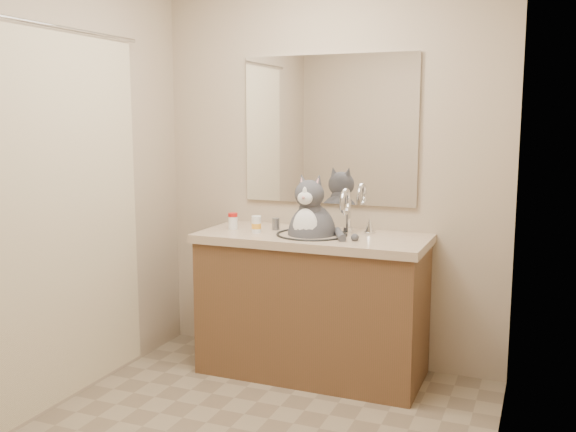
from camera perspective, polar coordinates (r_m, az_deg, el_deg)
The scene contains 8 objects.
room at distance 2.82m, azimuth -4.44°, elevation 2.11°, with size 2.22×2.52×2.42m.
vanity at distance 3.84m, azimuth 2.20°, elevation -7.60°, with size 1.34×0.59×1.12m.
mirror at distance 3.95m, azimuth 3.63°, elevation 7.64°, with size 1.10×0.02×0.90m, color white.
shower_curtain at distance 3.51m, azimuth -19.15°, elevation 0.18°, with size 0.02×1.30×1.93m.
cat at distance 3.74m, azimuth 2.10°, elevation -1.32°, with size 0.40×0.33×0.56m.
pill_bottle_redcap at distance 3.93m, azimuth -4.92°, elevation -0.43°, with size 0.08×0.08×0.10m.
pill_bottle_orange at distance 3.80m, azimuth -2.83°, elevation -0.77°, with size 0.06×0.06×0.10m.
grey_canister at distance 3.89m, azimuth -1.09°, elevation -0.71°, with size 0.05×0.05×0.07m.
Camera 1 is at (1.26, -2.51, 1.52)m, focal length 40.00 mm.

